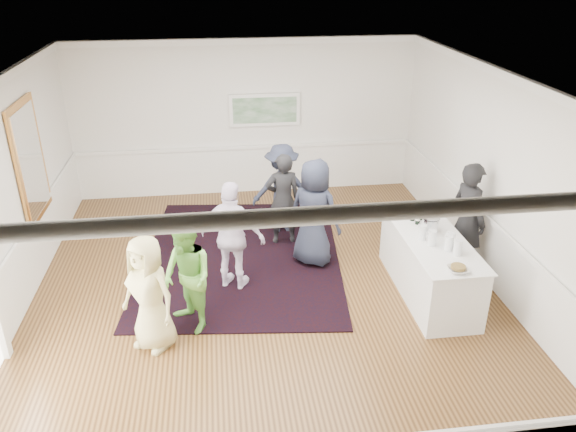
{
  "coord_description": "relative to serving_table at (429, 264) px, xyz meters",
  "views": [
    {
      "loc": [
        -0.61,
        -7.25,
        4.71
      ],
      "look_at": [
        0.38,
        0.2,
        1.15
      ],
      "focal_mm": 35.0,
      "sensor_mm": 36.0,
      "label": 1
    }
  ],
  "objects": [
    {
      "name": "floor",
      "position": [
        -2.44,
        0.33,
        -0.47
      ],
      "size": [
        8.0,
        8.0,
        0.0
      ],
      "primitive_type": "plane",
      "color": "brown",
      "rests_on": "ground"
    },
    {
      "name": "ceiling",
      "position": [
        -2.44,
        0.33,
        2.73
      ],
      "size": [
        7.0,
        8.0,
        0.02
      ],
      "primitive_type": "cube",
      "color": "white",
      "rests_on": "wall_back"
    },
    {
      "name": "wall_left",
      "position": [
        -5.94,
        0.33,
        1.13
      ],
      "size": [
        0.02,
        8.0,
        3.2
      ],
      "primitive_type": "cube",
      "color": "white",
      "rests_on": "floor"
    },
    {
      "name": "wall_right",
      "position": [
        1.06,
        0.33,
        1.13
      ],
      "size": [
        0.02,
        8.0,
        3.2
      ],
      "primitive_type": "cube",
      "color": "white",
      "rests_on": "floor"
    },
    {
      "name": "wall_back",
      "position": [
        -2.44,
        4.33,
        1.13
      ],
      "size": [
        7.0,
        0.02,
        3.2
      ],
      "primitive_type": "cube",
      "color": "white",
      "rests_on": "floor"
    },
    {
      "name": "wall_front",
      "position": [
        -2.44,
        -3.67,
        1.13
      ],
      "size": [
        7.0,
        0.02,
        3.2
      ],
      "primitive_type": "cube",
      "color": "white",
      "rests_on": "floor"
    },
    {
      "name": "wainscoting",
      "position": [
        -2.44,
        0.33,
        0.03
      ],
      "size": [
        7.0,
        8.0,
        1.0
      ],
      "primitive_type": null,
      "color": "white",
      "rests_on": "floor"
    },
    {
      "name": "mirror",
      "position": [
        -5.89,
        1.63,
        1.33
      ],
      "size": [
        0.05,
        1.25,
        1.85
      ],
      "color": "#C6843A",
      "rests_on": "wall_left"
    },
    {
      "name": "landscape_painting",
      "position": [
        -2.04,
        4.28,
        1.31
      ],
      "size": [
        1.44,
        0.06,
        0.66
      ],
      "color": "white",
      "rests_on": "wall_back"
    },
    {
      "name": "area_rug",
      "position": [
        -2.73,
        1.44,
        -0.46
      ],
      "size": [
        3.7,
        4.6,
        0.02
      ],
      "primitive_type": "cube",
      "rotation": [
        0.0,
        0.0,
        -0.11
      ],
      "color": "black",
      "rests_on": "floor"
    },
    {
      "name": "serving_table",
      "position": [
        0.0,
        0.0,
        0.0
      ],
      "size": [
        0.88,
        2.32,
        0.94
      ],
      "color": "white",
      "rests_on": "floor"
    },
    {
      "name": "bartender",
      "position": [
        0.76,
        0.49,
        0.46
      ],
      "size": [
        0.61,
        0.77,
        1.86
      ],
      "primitive_type": "imported",
      "rotation": [
        0.0,
        0.0,
        1.83
      ],
      "color": "black",
      "rests_on": "floor"
    },
    {
      "name": "guest_tan",
      "position": [
        -4.0,
        -0.76,
        0.32
      ],
      "size": [
        0.92,
        0.87,
        1.59
      ],
      "primitive_type": "imported",
      "rotation": [
        0.0,
        0.0,
        -0.64
      ],
      "color": "#CCC17F",
      "rests_on": "floor"
    },
    {
      "name": "guest_green",
      "position": [
        -3.54,
        -0.44,
        0.33
      ],
      "size": [
        0.92,
        0.98,
        1.6
      ],
      "primitive_type": "imported",
      "rotation": [
        0.0,
        0.0,
        -1.03
      ],
      "color": "#75C950",
      "rests_on": "floor"
    },
    {
      "name": "guest_lilac",
      "position": [
        -2.89,
        0.54,
        0.39
      ],
      "size": [
        1.09,
        0.82,
        1.73
      ],
      "primitive_type": "imported",
      "rotation": [
        0.0,
        0.0,
        2.69
      ],
      "color": "silver",
      "rests_on": "floor"
    },
    {
      "name": "guest_dark_a",
      "position": [
        -1.93,
        2.37,
        0.36
      ],
      "size": [
        1.1,
        0.67,
        1.66
      ],
      "primitive_type": "imported",
      "rotation": [
        0.0,
        0.0,
        3.2
      ],
      "color": "#222739",
      "rests_on": "floor"
    },
    {
      "name": "guest_dark_b",
      "position": [
        -1.97,
        1.89,
        0.35
      ],
      "size": [
        0.63,
        0.43,
        1.66
      ],
      "primitive_type": "imported",
      "rotation": [
        0.0,
        0.0,
        3.2
      ],
      "color": "black",
      "rests_on": "floor"
    },
    {
      "name": "guest_navy",
      "position": [
        -1.55,
        1.12,
        0.42
      ],
      "size": [
        1.04,
        0.99,
        1.8
      ],
      "primitive_type": "imported",
      "rotation": [
        0.0,
        0.0,
        2.49
      ],
      "color": "#222739",
      "rests_on": "floor"
    },
    {
      "name": "wine_bottles",
      "position": [
        -0.0,
        0.51,
        0.62
      ],
      "size": [
        0.29,
        0.23,
        0.31
      ],
      "color": "black",
      "rests_on": "serving_table"
    },
    {
      "name": "juice_pitchers",
      "position": [
        0.0,
        -0.33,
        0.59
      ],
      "size": [
        0.44,
        0.62,
        0.24
      ],
      "color": "#82B13F",
      "rests_on": "serving_table"
    },
    {
      "name": "ice_bucket",
      "position": [
        0.01,
        0.16,
        0.58
      ],
      "size": [
        0.26,
        0.26,
        0.25
      ],
      "primitive_type": "cylinder",
      "color": "silver",
      "rests_on": "serving_table"
    },
    {
      "name": "nut_bowl",
      "position": [
        -0.03,
        -0.98,
        0.51
      ],
      "size": [
        0.27,
        0.27,
        0.08
      ],
      "color": "white",
      "rests_on": "serving_table"
    }
  ]
}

